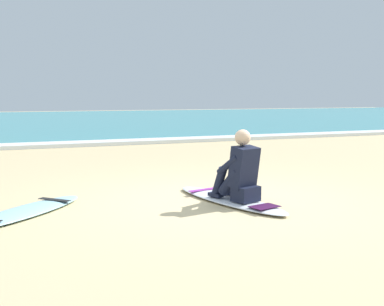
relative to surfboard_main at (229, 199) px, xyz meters
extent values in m
plane|color=#CCB584|center=(-0.13, 0.11, -0.04)|extent=(80.00, 80.00, 0.00)
cube|color=teal|center=(-0.13, 21.99, 0.01)|extent=(80.00, 28.00, 0.10)
cube|color=white|center=(-0.13, 8.29, 0.02)|extent=(80.00, 0.90, 0.11)
ellipsoid|color=silver|center=(0.00, 0.00, 0.00)|extent=(0.99, 2.24, 0.07)
cube|color=purple|center=(-0.14, 0.60, 0.04)|extent=(0.49, 0.20, 0.01)
cube|color=#351037|center=(0.15, -0.68, 0.04)|extent=(0.41, 0.31, 0.01)
cube|color=black|center=(0.07, -0.33, 0.14)|extent=(0.38, 0.34, 0.20)
cylinder|color=black|center=(-0.07, -0.18, 0.29)|extent=(0.26, 0.43, 0.43)
cylinder|color=black|center=(-0.15, 0.01, 0.26)|extent=(0.19, 0.28, 0.42)
cube|color=black|center=(-0.17, 0.08, 0.07)|extent=(0.16, 0.24, 0.05)
cylinder|color=black|center=(0.12, -0.12, 0.29)|extent=(0.26, 0.43, 0.43)
cylinder|color=black|center=(0.07, 0.08, 0.26)|extent=(0.19, 0.28, 0.42)
cube|color=black|center=(0.06, 0.15, 0.07)|extent=(0.16, 0.24, 0.05)
cube|color=black|center=(0.06, -0.29, 0.49)|extent=(0.41, 0.38, 0.57)
sphere|color=beige|center=(0.05, -0.26, 0.88)|extent=(0.21, 0.21, 0.21)
cylinder|color=black|center=(-0.11, -0.19, 0.52)|extent=(0.20, 0.40, 0.31)
cylinder|color=black|center=(0.15, -0.11, 0.52)|extent=(0.20, 0.40, 0.31)
ellipsoid|color=#9ED1E5|center=(-2.66, 0.34, 0.00)|extent=(1.81, 1.78, 0.07)
cube|color=black|center=(-2.25, 0.74, 0.04)|extent=(0.41, 0.41, 0.01)
camera|label=1|loc=(-2.91, -5.75, 1.43)|focal=44.44mm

